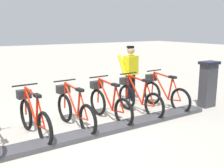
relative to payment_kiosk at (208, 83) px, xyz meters
The scene contains 9 objects.
ground_plane 4.12m from the payment_kiosk, 90.75° to the left, with size 60.00×60.00×0.00m, color #BBB4A5.
dock_rail_base 4.12m from the payment_kiosk, 90.75° to the left, with size 0.44×7.11×0.10m, color #47474C.
payment_kiosk is the anchor object (origin of this frame).
bike_docked_0 1.28m from the payment_kiosk, 62.90° to the left, with size 1.72×0.54×1.02m.
bike_docked_1 2.11m from the payment_kiosk, 74.19° to the left, with size 1.72×0.54×1.02m.
bike_docked_2 2.98m from the payment_kiosk, 78.92° to the left, with size 1.72×0.54×1.02m.
bike_docked_3 3.87m from the payment_kiosk, 81.49° to the left, with size 1.72×0.54×1.02m.
bike_docked_4 4.76m from the payment_kiosk, 83.10° to the left, with size 1.72×0.54×1.02m.
worker_near_rack 2.20m from the payment_kiosk, 42.11° to the left, with size 0.49×0.66×1.66m.
Camera 1 is at (-4.63, 2.19, 2.18)m, focal length 43.41 mm.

